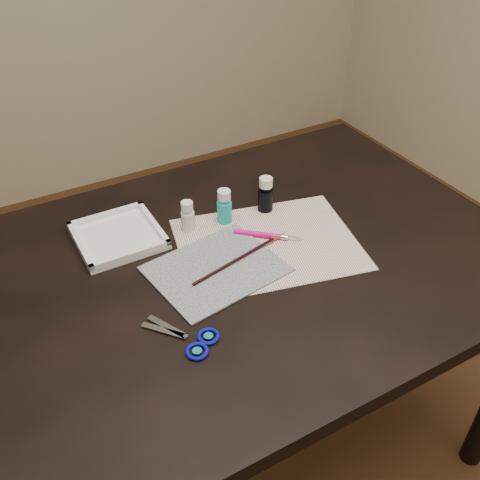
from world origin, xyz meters
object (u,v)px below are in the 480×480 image
scissors (177,336)px  paper (268,244)px  canvas (216,269)px  paint_bottle_white (188,216)px  palette_tray (118,235)px  paint_bottle_cyan (224,206)px  paint_bottle_navy (266,194)px

scissors → paper: bearing=-101.9°
canvas → paint_bottle_white: 0.17m
scissors → palette_tray: size_ratio=0.89×
paint_bottle_white → paint_bottle_cyan: (0.09, -0.01, 0.00)m
scissors → palette_tray: palette_tray is taller
paint_bottle_navy → paint_bottle_white: bearing=175.1°
palette_tray → canvas: bearing=-54.8°
canvas → palette_tray: 0.26m
paper → canvas: canvas is taller
paper → palette_tray: size_ratio=2.16×
paint_bottle_cyan → scissors: size_ratio=0.52×
palette_tray → scissors: bearing=-90.8°
canvas → palette_tray: bearing=125.2°
paint_bottle_navy → scissors: 0.48m
paint_bottle_white → scissors: 0.35m
canvas → paper: bearing=9.2°
paper → paint_bottle_white: bearing=134.1°
paint_bottle_navy → palette_tray: paint_bottle_navy is taller
paint_bottle_white → paper: bearing=-45.9°
paint_bottle_white → palette_tray: (-0.16, 0.05, -0.03)m
paint_bottle_cyan → palette_tray: size_ratio=0.47×
canvas → scissors: 0.21m
paper → paint_bottle_cyan: (-0.05, 0.13, 0.04)m
paint_bottle_white → paint_bottle_navy: size_ratio=0.85×
scissors → paint_bottle_white: bearing=-68.8°
paint_bottle_white → palette_tray: bearing=164.2°
paper → paint_bottle_white: (-0.14, 0.14, 0.04)m
paper → scissors: scissors is taller
paint_bottle_cyan → paint_bottle_navy: bearing=-2.7°
paint_bottle_cyan → scissors: bearing=-131.3°
paint_bottle_cyan → paint_bottle_navy: (0.12, -0.01, 0.00)m
scissors → paint_bottle_cyan: bearing=-81.6°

